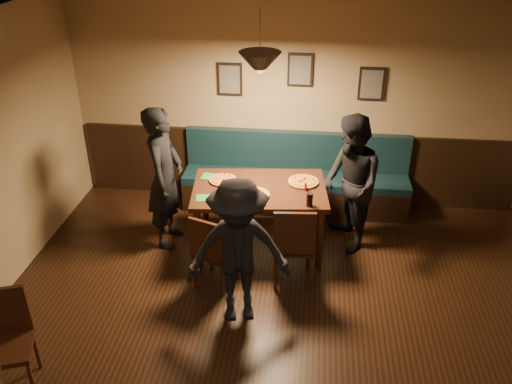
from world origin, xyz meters
TOP-DOWN VIEW (x-y plane):
  - ceiling at (0.00, 0.00)m, footprint 7.00×7.00m
  - wall_back at (0.00, 3.50)m, footprint 6.00×0.00m
  - wainscot at (0.00, 3.47)m, footprint 5.88×0.06m
  - booth_bench at (0.00, 3.20)m, footprint 3.00×0.60m
  - picture_left at (-0.90, 3.47)m, footprint 0.32×0.04m
  - picture_center at (0.00, 3.47)m, footprint 0.32×0.04m
  - picture_right at (0.90, 3.47)m, footprint 0.32×0.04m
  - pendant_lamp at (-0.38, 2.21)m, footprint 0.44×0.44m
  - dining_table at (-0.38, 2.21)m, footprint 1.62×1.14m
  - chair_near_left at (-0.77, 1.46)m, footprint 0.51×0.51m
  - chair_near_right at (0.05, 1.61)m, footprint 0.47×0.47m
  - diner_left at (-1.49, 2.22)m, footprint 0.44×0.65m
  - diner_right at (0.66, 2.37)m, footprint 0.84×0.96m
  - diner_front at (-0.45, 0.97)m, footprint 1.09×0.77m
  - pizza_a at (-0.82, 2.31)m, footprint 0.35×0.35m
  - pizza_b at (-0.41, 2.00)m, footprint 0.37×0.37m
  - pizza_c at (0.12, 2.37)m, footprint 0.45×0.45m
  - soda_glass at (0.20, 1.86)m, footprint 0.09×0.09m
  - tabasco_bottle at (0.15, 2.19)m, footprint 0.03×0.03m
  - napkin_a at (-1.01, 2.41)m, footprint 0.19×0.19m
  - napkin_b at (-0.97, 1.89)m, footprint 0.18×0.18m
  - cutlery_set at (-0.39, 1.79)m, footprint 0.17×0.06m
  - cafe_chair_far at (-2.24, -0.16)m, footprint 0.53×0.53m

SIDE VIEW (x-z plane):
  - dining_table at x=-0.38m, z-range 0.00..0.82m
  - chair_near_left at x=-0.77m, z-range 0.00..0.89m
  - cafe_chair_far at x=-2.24m, z-range 0.00..0.93m
  - chair_near_right at x=0.05m, z-range 0.00..0.98m
  - wainscot at x=0.00m, z-range 0.00..1.00m
  - booth_bench at x=0.00m, z-range 0.00..1.00m
  - diner_front at x=-0.45m, z-range 0.00..1.54m
  - cutlery_set at x=-0.39m, z-range 0.82..0.82m
  - napkin_b at x=-0.97m, z-range 0.82..0.82m
  - napkin_a at x=-1.01m, z-range 0.82..0.82m
  - diner_right at x=0.66m, z-range 0.00..1.66m
  - pizza_a at x=-0.82m, z-range 0.82..0.85m
  - pizza_b at x=-0.41m, z-range 0.82..0.86m
  - pizza_c at x=0.12m, z-range 0.82..0.86m
  - diner_left at x=-1.49m, z-range 0.00..1.74m
  - tabasco_bottle at x=0.15m, z-range 0.82..0.94m
  - soda_glass at x=0.20m, z-range 0.82..0.97m
  - wall_back at x=0.00m, z-range -1.60..4.40m
  - picture_left at x=-0.90m, z-range 1.49..1.91m
  - picture_right at x=0.90m, z-range 1.49..1.91m
  - picture_center at x=0.00m, z-range 1.64..2.06m
  - pendant_lamp at x=-0.38m, z-range 2.12..2.38m
  - ceiling at x=0.00m, z-range 2.80..2.80m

